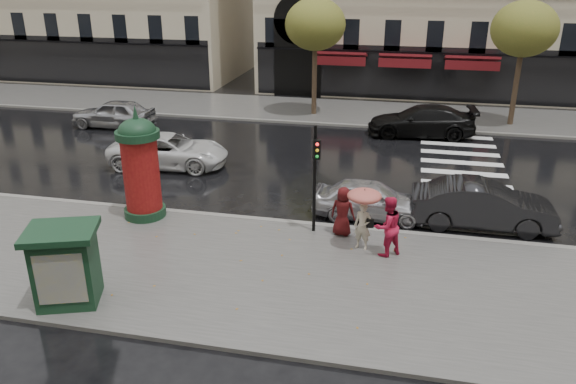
% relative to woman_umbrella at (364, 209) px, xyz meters
% --- Properties ---
extents(ground, '(160.00, 160.00, 0.00)m').
position_rel_woman_umbrella_xyz_m(ground, '(-2.38, -1.58, -1.44)').
color(ground, black).
rests_on(ground, ground).
extents(near_sidewalk, '(90.00, 7.00, 0.12)m').
position_rel_woman_umbrella_xyz_m(near_sidewalk, '(-2.38, -2.08, -1.38)').
color(near_sidewalk, '#474744').
rests_on(near_sidewalk, ground).
extents(far_sidewalk, '(90.00, 6.00, 0.12)m').
position_rel_woman_umbrella_xyz_m(far_sidewalk, '(-2.38, 17.42, -1.38)').
color(far_sidewalk, '#474744').
rests_on(far_sidewalk, ground).
extents(near_kerb, '(90.00, 0.25, 0.14)m').
position_rel_woman_umbrella_xyz_m(near_kerb, '(-2.38, 1.42, -1.37)').
color(near_kerb, slate).
rests_on(near_kerb, ground).
extents(far_kerb, '(90.00, 0.25, 0.14)m').
position_rel_woman_umbrella_xyz_m(far_kerb, '(-2.38, 14.42, -1.37)').
color(far_kerb, slate).
rests_on(far_kerb, ground).
extents(zebra_crossing, '(3.60, 11.75, 0.01)m').
position_rel_woman_umbrella_xyz_m(zebra_crossing, '(3.62, 8.02, -1.43)').
color(zebra_crossing, silver).
rests_on(zebra_crossing, ground).
extents(tree_far_left, '(3.40, 3.40, 6.64)m').
position_rel_woman_umbrella_xyz_m(tree_far_left, '(-4.38, 16.42, 3.73)').
color(tree_far_left, '#38281C').
rests_on(tree_far_left, ground).
extents(tree_far_right, '(3.40, 3.40, 6.64)m').
position_rel_woman_umbrella_xyz_m(tree_far_right, '(6.62, 16.42, 3.73)').
color(tree_far_right, '#38281C').
rests_on(tree_far_right, ground).
extents(woman_umbrella, '(1.04, 1.04, 2.00)m').
position_rel_woman_umbrella_xyz_m(woman_umbrella, '(0.00, 0.00, 0.00)').
color(woman_umbrella, '#BFB69D').
rests_on(woman_umbrella, near_sidewalk).
extents(woman_red, '(1.16, 1.13, 1.88)m').
position_rel_woman_umbrella_xyz_m(woman_red, '(0.75, -0.25, -0.38)').
color(woman_red, '#BE173A').
rests_on(woman_red, near_sidewalk).
extents(man_burgundy, '(0.88, 0.65, 1.63)m').
position_rel_woman_umbrella_xyz_m(man_burgundy, '(-0.72, 0.82, -0.50)').
color(man_burgundy, '#450D0F').
rests_on(man_burgundy, near_sidewalk).
extents(morris_column, '(1.46, 1.46, 3.94)m').
position_rel_woman_umbrella_xyz_m(morris_column, '(-7.64, 0.82, 0.57)').
color(morris_column, '#13321D').
rests_on(morris_column, near_sidewalk).
extents(traffic_light, '(0.27, 0.35, 3.58)m').
position_rel_woman_umbrella_xyz_m(traffic_light, '(-1.65, 0.83, 0.85)').
color(traffic_light, black).
rests_on(traffic_light, near_sidewalk).
extents(newsstand, '(2.11, 1.95, 2.08)m').
position_rel_woman_umbrella_xyz_m(newsstand, '(-7.15, -4.58, -0.25)').
color(newsstand, '#13321D').
rests_on(newsstand, near_sidewalk).
extents(car_silver, '(4.04, 1.65, 1.37)m').
position_rel_woman_umbrella_xyz_m(car_silver, '(0.04, 2.62, -0.75)').
color(car_silver, '#B9B8BE').
rests_on(car_silver, ground).
extents(car_darkgrey, '(4.77, 1.74, 1.56)m').
position_rel_woman_umbrella_xyz_m(car_darkgrey, '(3.78, 2.69, -0.66)').
color(car_darkgrey, black).
rests_on(car_darkgrey, ground).
extents(car_white, '(5.37, 2.86, 1.44)m').
position_rel_woman_umbrella_xyz_m(car_white, '(-9.05, 6.18, -0.72)').
color(car_white, silver).
rests_on(car_white, ground).
extents(car_black, '(5.63, 2.72, 1.58)m').
position_rel_woman_umbrella_xyz_m(car_black, '(1.77, 13.42, -0.65)').
color(car_black, black).
rests_on(car_black, ground).
extents(car_far_silver, '(4.51, 1.84, 1.53)m').
position_rel_woman_umbrella_xyz_m(car_far_silver, '(-14.59, 11.52, -0.67)').
color(car_far_silver, '#97989C').
rests_on(car_far_silver, ground).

